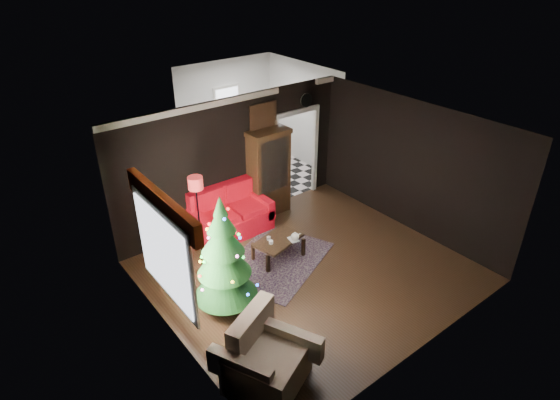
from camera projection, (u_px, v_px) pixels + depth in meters
floor at (309, 271)px, 8.83m from camera, size 5.50×5.50×0.00m
ceiling at (314, 132)px, 7.47m from camera, size 5.50×5.50×0.00m
wall_back at (234, 161)px, 9.88m from camera, size 5.50×0.00×5.50m
wall_front at (431, 278)px, 6.42m from camera, size 5.50×0.00×5.50m
wall_left at (168, 265)px, 6.67m from camera, size 0.00×5.50×5.50m
wall_right at (411, 167)px, 9.63m from camera, size 0.00×5.50×5.50m
doorway at (295, 157)px, 10.96m from camera, size 1.10×0.10×2.10m
left_window at (164, 255)px, 6.81m from camera, size 0.05×1.60×1.40m
valance at (162, 205)px, 6.45m from camera, size 0.12×2.10×0.35m
kitchen_floor at (259, 175)px, 12.50m from camera, size 3.00×3.00×0.00m
kitchen_window at (227, 101)px, 12.69m from camera, size 0.70×0.06×0.70m
rug at (276, 260)px, 9.11m from camera, size 2.62×2.32×0.01m
loveseat at (232, 212)px, 9.79m from camera, size 1.70×0.90×1.00m
curio_cabinet at (269, 174)px, 10.34m from camera, size 0.90×0.45×1.90m
floor_lamp at (199, 219)px, 8.88m from camera, size 0.40×0.40×1.80m
christmas_tree at (224, 255)px, 7.48m from camera, size 1.37×1.37×2.04m
armchair at (267, 357)px, 6.40m from camera, size 1.36×1.36×1.05m
coffee_table at (278, 248)px, 9.10m from camera, size 1.05×0.78×0.43m
teapot at (295, 236)px, 8.92m from camera, size 0.22×0.22×0.17m
cup_a at (269, 238)px, 8.96m from camera, size 0.08×0.08×0.07m
cup_b at (271, 242)px, 8.84m from camera, size 0.10×0.10×0.07m
book at (290, 236)px, 8.88m from camera, size 0.17×0.05×0.23m
wall_clock at (306, 100)px, 10.42m from camera, size 0.32×0.32×0.06m
painting at (263, 116)px, 9.84m from camera, size 0.62×0.05×0.52m
kitchen_counter at (234, 146)px, 13.12m from camera, size 1.80×0.60×0.90m
kitchen_table at (256, 169)px, 11.96m from camera, size 0.70×0.70×0.75m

